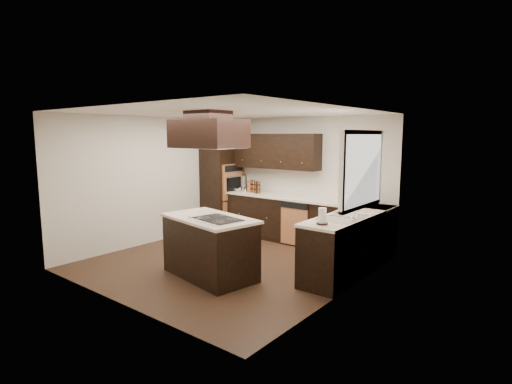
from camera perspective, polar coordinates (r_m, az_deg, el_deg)
floor at (r=6.88m, az=-3.81°, el=-10.09°), size 4.20×4.20×0.02m
ceiling at (r=6.55m, az=-4.02°, el=11.35°), size 4.20×4.20×0.02m
wall_back at (r=8.27m, az=5.95°, el=1.91°), size 4.20×0.02×2.50m
wall_front at (r=5.25m, az=-19.57°, el=-2.11°), size 4.20×0.02×2.50m
wall_left at (r=8.16m, az=-14.97°, el=1.59°), size 0.02×4.20×2.50m
wall_right at (r=5.43m, az=12.84°, el=-1.52°), size 0.02×4.20×2.50m
oven_column at (r=9.06m, az=-4.98°, el=1.25°), size 0.65×0.75×2.12m
wall_oven_face at (r=8.82m, az=-3.33°, el=1.47°), size 0.05×0.62×0.78m
base_cabinets_back at (r=8.12m, az=4.90°, el=-3.98°), size 2.93×0.60×0.88m
base_cabinets_right at (r=6.53m, az=13.58°, el=-7.21°), size 0.60×2.40×0.88m
countertop_back at (r=8.03m, az=4.88°, el=-0.79°), size 2.93×0.63×0.04m
countertop_right at (r=6.43m, az=13.60°, el=-3.23°), size 0.63×2.40×0.04m
upper_cabinets at (r=8.32m, az=2.83°, el=5.84°), size 2.00×0.34×0.72m
dishwasher_front at (r=7.74m, az=5.51°, el=-4.94°), size 0.60×0.05×0.72m
window_frame at (r=5.89m, az=14.92°, el=3.08°), size 0.06×1.32×1.12m
window_pane at (r=5.88m, az=15.18°, el=3.06°), size 0.00×1.20×1.00m
curtain_left at (r=5.53m, az=12.63°, el=3.37°), size 0.02×0.34×0.90m
curtain_right at (r=6.30m, az=15.97°, el=3.81°), size 0.02×0.34×0.90m
sink_rim at (r=6.11m, az=12.35°, el=-3.55°), size 0.52×0.84×0.01m
island at (r=6.16m, az=-6.60°, el=-7.94°), size 1.58×1.04×0.88m
island_top at (r=6.05m, az=-6.67°, el=-3.75°), size 1.64×1.11×0.04m
cooktop at (r=5.87m, az=-5.44°, el=-3.85°), size 0.76×0.58×0.01m
range_hood at (r=6.07m, az=-6.81°, el=8.26°), size 1.05×0.72×0.42m
hood_duct at (r=6.08m, az=-6.86°, el=10.85°), size 0.55×0.50×0.13m
blender_base at (r=8.67m, az=-1.66°, el=0.37°), size 0.15×0.15×0.10m
blender_pitcher at (r=8.65m, az=-1.67°, el=1.55°), size 0.13×0.13×0.26m
spice_rack at (r=8.51m, az=-0.15°, el=0.76°), size 0.32×0.18×0.26m
mixing_bowl at (r=8.83m, az=-2.35°, el=0.36°), size 0.26×0.26×0.06m
soap_bottle at (r=6.69m, az=14.16°, el=-1.76°), size 0.10×0.10×0.20m
paper_towel at (r=5.56m, az=9.45°, el=-3.43°), size 0.13×0.13×0.23m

